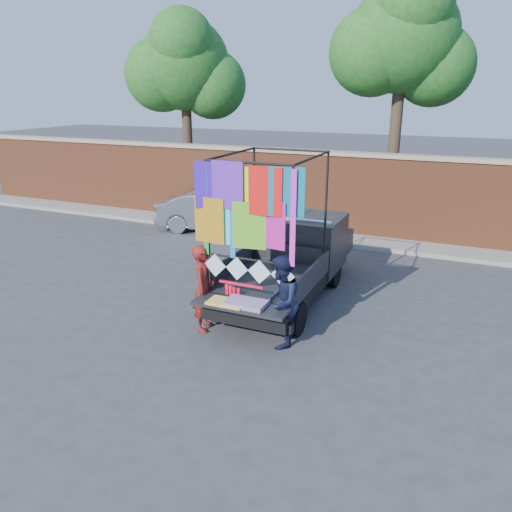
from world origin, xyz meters
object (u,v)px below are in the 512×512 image
at_px(man, 281,302).
at_px(sedan, 219,211).
at_px(pickup_truck, 295,256).
at_px(woman, 204,288).

bearing_deg(man, sedan, -153.87).
bearing_deg(pickup_truck, woman, -110.01).
xyz_separation_m(pickup_truck, man, (0.64, -2.56, 0.02)).
bearing_deg(sedan, pickup_truck, -144.83).
height_order(woman, man, woman).
xyz_separation_m(sedan, man, (4.59, -6.35, 0.19)).
height_order(pickup_truck, man, pickup_truck).
height_order(pickup_truck, woman, pickup_truck).
bearing_deg(woman, sedan, 13.22).
xyz_separation_m(sedan, woman, (3.02, -6.33, 0.20)).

